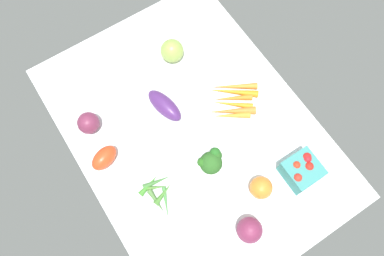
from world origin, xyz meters
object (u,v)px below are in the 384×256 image
(red_onion_center, at_px, (88,123))
(okra_pile, at_px, (158,191))
(red_onion_near_basket, at_px, (250,230))
(roma_tomato, at_px, (104,158))
(broccoli_head, at_px, (211,162))
(eggplant, at_px, (164,105))
(berry_basket, at_px, (302,170))
(heirloom_tomato_green, at_px, (172,51))
(heirloom_tomato_orange, at_px, (261,188))
(carrot_bunch, at_px, (233,101))

(red_onion_center, bearing_deg, okra_pile, 13.44)
(red_onion_near_basket, height_order, roma_tomato, red_onion_near_basket)
(roma_tomato, xyz_separation_m, broccoli_head, (0.21, 0.27, 0.04))
(red_onion_center, distance_m, eggplant, 0.26)
(berry_basket, bearing_deg, broccoli_head, -126.19)
(heirloom_tomato_green, distance_m, okra_pile, 0.50)
(broccoli_head, bearing_deg, red_onion_center, -142.75)
(red_onion_center, xyz_separation_m, heirloom_tomato_orange, (0.49, 0.35, -0.00))
(okra_pile, bearing_deg, roma_tomato, -154.06)
(eggplant, xyz_separation_m, okra_pile, (0.24, -0.17, -0.02))
(red_onion_center, distance_m, carrot_bunch, 0.50)
(eggplant, bearing_deg, okra_pile, -48.60)
(heirloom_tomato_orange, bearing_deg, broccoli_head, -147.88)
(eggplant, xyz_separation_m, roma_tomato, (0.05, -0.26, -0.00))
(red_onion_near_basket, relative_size, roma_tomato, 0.83)
(berry_basket, bearing_deg, heirloom_tomato_orange, -100.04)
(eggplant, bearing_deg, roma_tomato, -91.20)
(red_onion_center, height_order, roma_tomato, red_onion_center)
(berry_basket, height_order, okra_pile, berry_basket)
(red_onion_center, relative_size, heirloom_tomato_orange, 1.03)
(eggplant, height_order, carrot_bunch, eggplant)
(red_onion_near_basket, height_order, red_onion_center, red_onion_near_basket)
(heirloom_tomato_green, relative_size, red_onion_center, 1.13)
(eggplant, distance_m, roma_tomato, 0.27)
(carrot_bunch, bearing_deg, eggplant, -116.81)
(heirloom_tomato_orange, distance_m, carrot_bunch, 0.32)
(berry_basket, height_order, carrot_bunch, berry_basket)
(carrot_bunch, bearing_deg, okra_pile, -71.49)
(broccoli_head, bearing_deg, okra_pile, -98.22)
(broccoli_head, xyz_separation_m, okra_pile, (-0.03, -0.18, -0.06))
(red_onion_center, distance_m, berry_basket, 0.71)
(red_onion_center, relative_size, broccoli_head, 0.67)
(red_onion_near_basket, xyz_separation_m, broccoli_head, (-0.23, 0.02, 0.03))
(carrot_bunch, relative_size, okra_pile, 1.45)
(heirloom_tomato_green, distance_m, red_onion_near_basket, 0.67)
(heirloom_tomato_orange, bearing_deg, red_onion_near_basket, -51.57)
(red_onion_center, distance_m, heirloom_tomato_orange, 0.60)
(eggplant, bearing_deg, heirloom_tomato_green, 128.39)
(broccoli_head, bearing_deg, heirloom_tomato_green, 164.27)
(broccoli_head, relative_size, okra_pile, 0.75)
(red_onion_center, xyz_separation_m, berry_basket, (0.51, 0.49, 0.00))
(red_onion_near_basket, xyz_separation_m, carrot_bunch, (-0.39, 0.21, -0.03))
(red_onion_center, bearing_deg, red_onion_near_basket, 23.16)
(berry_basket, distance_m, okra_pile, 0.46)
(red_onion_near_basket, bearing_deg, heirloom_tomato_green, 168.38)
(red_onion_near_basket, distance_m, eggplant, 0.49)
(berry_basket, relative_size, eggplant, 0.72)
(red_onion_center, distance_m, broccoli_head, 0.43)
(red_onion_near_basket, bearing_deg, heirloom_tomato_orange, 128.43)
(red_onion_center, height_order, okra_pile, red_onion_center)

